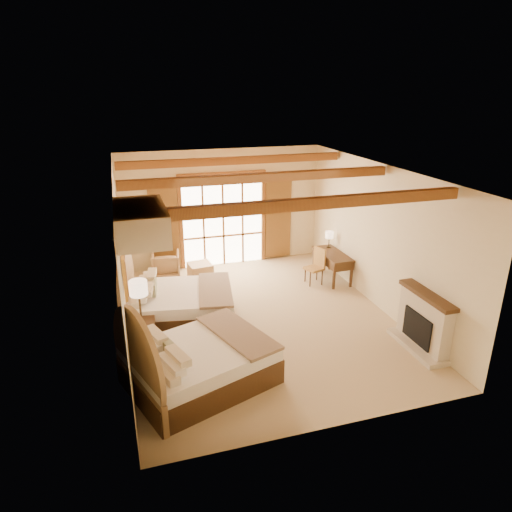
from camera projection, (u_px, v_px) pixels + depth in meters
name	position (u px, v px, depth m)	size (l,w,h in m)	color
floor	(260.00, 319.00, 9.89)	(7.00, 7.00, 0.00)	tan
wall_back	(222.00, 208.00, 12.46)	(5.50, 5.50, 0.00)	beige
wall_left	(121.00, 264.00, 8.58)	(7.00, 7.00, 0.00)	beige
wall_right	(379.00, 237.00, 10.07)	(7.00, 7.00, 0.00)	beige
ceiling	(261.00, 171.00, 8.76)	(7.00, 7.00, 0.00)	#A86F33
ceiling_beams	(261.00, 177.00, 8.81)	(5.39, 4.60, 0.18)	brown
french_doors	(223.00, 221.00, 12.53)	(3.95, 0.08, 2.60)	white
fireplace	(423.00, 324.00, 8.62)	(0.46, 1.40, 1.16)	#C4B39A
painting	(124.00, 271.00, 7.87)	(0.06, 0.95, 0.75)	gold
canopy_valance	(141.00, 222.00, 6.41)	(0.70, 1.40, 0.45)	beige
bed_near	(190.00, 361.00, 7.58)	(2.81, 2.37, 1.49)	#492D14
bed_far	(172.00, 302.00, 9.63)	(2.52, 2.05, 1.48)	#492D14
nightstand	(143.00, 334.00, 8.71)	(0.50, 0.50, 0.60)	#492D14
floor_lamp	(139.00, 293.00, 8.09)	(0.32, 0.32, 1.53)	#3A2B17
armchair	(166.00, 264.00, 12.00)	(0.70, 0.72, 0.66)	#A47E52
ottoman	(200.00, 271.00, 11.89)	(0.57, 0.57, 0.41)	#9E6F4D
desk	(332.00, 265.00, 11.82)	(0.59, 1.33, 0.71)	#492D14
desk_chair	(315.00, 273.00, 11.57)	(0.52, 0.51, 0.92)	#AC8942
desk_lamp	(329.00, 235.00, 12.03)	(0.22, 0.22, 0.43)	#3A2B17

